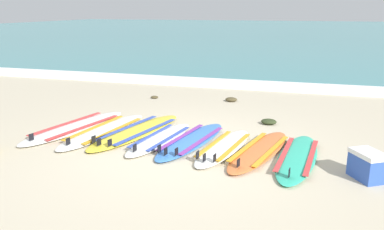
% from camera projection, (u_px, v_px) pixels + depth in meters
% --- Properties ---
extents(ground_plane, '(80.00, 80.00, 0.00)m').
position_uv_depth(ground_plane, '(180.00, 151.00, 6.17)').
color(ground_plane, '#C1B599').
extents(sea, '(80.00, 60.00, 0.10)m').
position_uv_depth(sea, '(291.00, 31.00, 38.58)').
color(sea, teal).
rests_on(sea, ground).
extents(wave_foam_strip, '(80.00, 0.98, 0.11)m').
position_uv_depth(wave_foam_strip, '(240.00, 84.00, 11.28)').
color(wave_foam_strip, white).
rests_on(wave_foam_strip, ground).
extents(surfboard_0, '(1.17, 2.59, 0.18)m').
position_uv_depth(surfboard_0, '(76.00, 127.00, 7.29)').
color(surfboard_0, white).
rests_on(surfboard_0, ground).
extents(surfboard_1, '(0.93, 2.44, 0.18)m').
position_uv_depth(surfboard_1, '(104.00, 131.00, 7.07)').
color(surfboard_1, white).
rests_on(surfboard_1, ground).
extents(surfboard_2, '(1.18, 2.55, 0.18)m').
position_uv_depth(surfboard_2, '(137.00, 131.00, 7.03)').
color(surfboard_2, yellow).
rests_on(surfboard_2, ground).
extents(surfboard_3, '(0.80, 2.01, 0.18)m').
position_uv_depth(surfboard_3, '(160.00, 139.00, 6.63)').
color(surfboard_3, silver).
rests_on(surfboard_3, ground).
extents(surfboard_4, '(0.93, 2.23, 0.18)m').
position_uv_depth(surfboard_4, '(192.00, 140.00, 6.55)').
color(surfboard_4, '#3875CC').
rests_on(surfboard_4, ground).
extents(surfboard_5, '(0.80, 2.00, 0.18)m').
position_uv_depth(surfboard_5, '(224.00, 147.00, 6.23)').
color(surfboard_5, white).
rests_on(surfboard_5, ground).
extents(surfboard_6, '(1.01, 2.20, 0.18)m').
position_uv_depth(surfboard_6, '(259.00, 150.00, 6.09)').
color(surfboard_6, orange).
rests_on(surfboard_6, ground).
extents(surfboard_7, '(0.74, 2.19, 0.18)m').
position_uv_depth(surfboard_7, '(297.00, 157.00, 5.81)').
color(surfboard_7, '#2DB793').
rests_on(surfboard_7, ground).
extents(cooler_box, '(0.51, 0.55, 0.38)m').
position_uv_depth(cooler_box, '(368.00, 165.00, 5.11)').
color(cooler_box, '#2D51B2').
rests_on(cooler_box, ground).
extents(seaweed_clump_near_shoreline, '(0.29, 0.23, 0.10)m').
position_uv_depth(seaweed_clump_near_shoreline, '(231.00, 99.00, 9.43)').
color(seaweed_clump_near_shoreline, '#4C4228').
rests_on(seaweed_clump_near_shoreline, ground).
extents(seaweed_clump_mid_sand, '(0.30, 0.24, 0.10)m').
position_uv_depth(seaweed_clump_mid_sand, '(269.00, 122.00, 7.58)').
color(seaweed_clump_mid_sand, '#2D381E').
rests_on(seaweed_clump_mid_sand, ground).
extents(seaweed_clump_by_the_boards, '(0.19, 0.15, 0.07)m').
position_uv_depth(seaweed_clump_by_the_boards, '(155.00, 97.00, 9.76)').
color(seaweed_clump_by_the_boards, '#4C4228').
rests_on(seaweed_clump_by_the_boards, ground).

